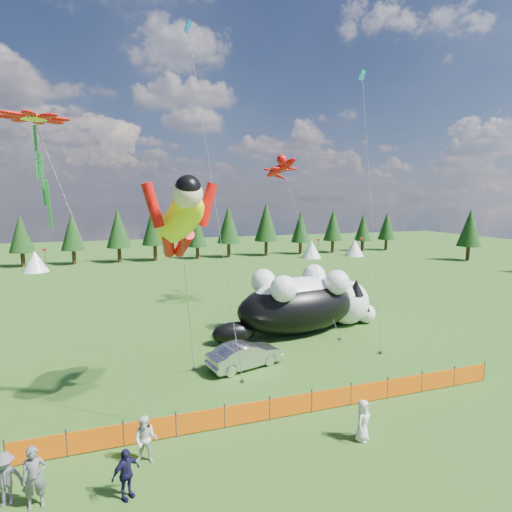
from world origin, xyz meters
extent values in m
plane|color=#123C0A|center=(0.00, 0.00, 0.00)|extent=(160.00, 160.00, 0.00)
cylinder|color=#262626|center=(-11.00, -3.00, 0.55)|extent=(0.06, 0.06, 1.10)
cylinder|color=#262626|center=(-9.00, -3.00, 0.55)|extent=(0.06, 0.06, 1.10)
cylinder|color=#262626|center=(-7.00, -3.00, 0.55)|extent=(0.06, 0.06, 1.10)
cylinder|color=#262626|center=(-5.00, -3.00, 0.55)|extent=(0.06, 0.06, 1.10)
cylinder|color=#262626|center=(-3.00, -3.00, 0.55)|extent=(0.06, 0.06, 1.10)
cylinder|color=#262626|center=(-1.00, -3.00, 0.55)|extent=(0.06, 0.06, 1.10)
cylinder|color=#262626|center=(1.00, -3.00, 0.55)|extent=(0.06, 0.06, 1.10)
cylinder|color=#262626|center=(3.00, -3.00, 0.55)|extent=(0.06, 0.06, 1.10)
cylinder|color=#262626|center=(5.00, -3.00, 0.55)|extent=(0.06, 0.06, 1.10)
cylinder|color=#262626|center=(7.00, -3.00, 0.55)|extent=(0.06, 0.06, 1.10)
cylinder|color=#262626|center=(9.00, -3.00, 0.55)|extent=(0.06, 0.06, 1.10)
cylinder|color=#262626|center=(11.00, -3.00, 0.55)|extent=(0.06, 0.06, 1.10)
cube|color=#F45905|center=(-10.00, -3.00, 0.50)|extent=(2.00, 0.04, 0.90)
cube|color=#F45905|center=(-8.00, -3.00, 0.50)|extent=(2.00, 0.04, 0.90)
cube|color=#F45905|center=(-6.00, -3.00, 0.50)|extent=(2.00, 0.04, 0.90)
cube|color=#F45905|center=(-4.00, -3.00, 0.50)|extent=(2.00, 0.04, 0.90)
cube|color=#F45905|center=(-2.00, -3.00, 0.50)|extent=(2.00, 0.04, 0.90)
cube|color=#F45905|center=(0.00, -3.00, 0.50)|extent=(2.00, 0.04, 0.90)
cube|color=#F45905|center=(2.00, -3.00, 0.50)|extent=(2.00, 0.04, 0.90)
cube|color=#F45905|center=(4.00, -3.00, 0.50)|extent=(2.00, 0.04, 0.90)
cube|color=#F45905|center=(6.00, -3.00, 0.50)|extent=(2.00, 0.04, 0.90)
cube|color=#F45905|center=(8.00, -3.00, 0.50)|extent=(2.00, 0.04, 0.90)
cube|color=#F45905|center=(10.00, -3.00, 0.50)|extent=(2.00, 0.04, 0.90)
ellipsoid|color=black|center=(4.92, 7.23, 1.89)|extent=(10.06, 5.91, 3.79)
ellipsoid|color=white|center=(4.92, 7.23, 2.84)|extent=(7.57, 4.28, 2.31)
sphere|color=white|center=(9.28, 7.96, 1.68)|extent=(3.37, 3.37, 3.37)
sphere|color=#F55F84|center=(10.69, 8.19, 1.68)|extent=(0.47, 0.47, 0.47)
ellipsoid|color=black|center=(-0.06, 6.41, 0.74)|extent=(3.15, 1.93, 1.47)
cone|color=black|center=(9.45, 6.96, 3.03)|extent=(1.18, 1.18, 1.18)
cone|color=black|center=(9.12, 8.95, 3.03)|extent=(1.18, 1.18, 1.18)
sphere|color=white|center=(6.98, 8.96, 3.68)|extent=(1.77, 1.77, 1.77)
sphere|color=white|center=(7.43, 6.26, 3.68)|extent=(1.77, 1.77, 1.77)
sphere|color=white|center=(2.62, 8.24, 3.68)|extent=(1.77, 1.77, 1.77)
sphere|color=white|center=(3.07, 5.54, 3.68)|extent=(1.77, 1.77, 1.77)
ellipsoid|color=black|center=(8.98, 8.26, 0.83)|extent=(4.55, 3.20, 1.66)
ellipsoid|color=white|center=(8.98, 8.26, 1.24)|extent=(3.41, 2.34, 1.01)
sphere|color=white|center=(10.80, 7.61, 0.74)|extent=(1.47, 1.47, 1.47)
sphere|color=#F55F84|center=(11.39, 7.41, 0.74)|extent=(0.21, 0.21, 0.21)
ellipsoid|color=black|center=(6.90, 8.99, 0.32)|extent=(1.43, 1.04, 0.64)
cone|color=black|center=(10.65, 7.20, 1.33)|extent=(0.52, 0.52, 0.52)
cone|color=black|center=(10.95, 8.03, 1.33)|extent=(0.52, 0.52, 0.52)
sphere|color=white|center=(10.13, 8.48, 1.61)|extent=(0.77, 0.77, 0.77)
sphere|color=white|center=(9.73, 7.36, 1.61)|extent=(0.77, 0.77, 0.77)
sphere|color=white|center=(8.31, 9.13, 1.61)|extent=(0.77, 0.77, 0.77)
sphere|color=white|center=(7.91, 8.00, 1.61)|extent=(0.77, 0.77, 0.77)
imported|color=silver|center=(-0.44, 2.61, 0.72)|extent=(4.63, 2.65, 1.44)
imported|color=#56555A|center=(-9.60, -5.33, 0.99)|extent=(0.77, 0.55, 1.97)
imported|color=silver|center=(-6.23, -4.25, 0.89)|extent=(0.99, 0.76, 1.78)
imported|color=#141334|center=(-6.92, -5.85, 0.84)|extent=(1.11, 0.97, 1.69)
imported|color=#56555A|center=(-10.50, -4.96, 0.87)|extent=(1.16, 0.66, 1.74)
imported|color=silver|center=(1.99, -5.51, 0.84)|extent=(0.98, 0.91, 1.68)
cylinder|color=#595959|center=(-3.80, 1.36, 4.34)|extent=(0.03, 0.03, 9.10)
cube|color=#262626|center=(-3.28, 3.07, 0.08)|extent=(0.15, 0.15, 0.16)
cylinder|color=#595959|center=(6.65, 9.61, 6.14)|extent=(0.03, 0.03, 15.38)
cube|color=#262626|center=(6.94, 4.81, 0.08)|extent=(0.15, 0.15, 0.16)
cylinder|color=#595959|center=(-7.94, -0.13, 6.52)|extent=(0.03, 0.03, 13.79)
cube|color=#262626|center=(-5.82, -1.68, 0.08)|extent=(0.15, 0.15, 0.16)
cube|color=#188626|center=(-10.05, 1.43, 10.34)|extent=(0.20, 0.20, 4.49)
cylinder|color=#595959|center=(-1.90, 3.50, 9.70)|extent=(0.03, 0.03, 19.90)
cube|color=#262626|center=(-1.12, 0.81, 0.08)|extent=(0.15, 0.15, 0.16)
cylinder|color=#595959|center=(9.67, 5.92, 9.54)|extent=(0.03, 0.03, 20.71)
cube|color=#262626|center=(8.10, 1.86, 0.08)|extent=(0.15, 0.15, 0.16)
camera|label=1|loc=(-6.59, -18.12, 9.50)|focal=28.00mm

